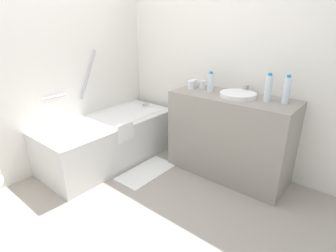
{
  "coord_description": "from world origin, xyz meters",
  "views": [
    {
      "loc": [
        -1.21,
        -1.38,
        1.56
      ],
      "look_at": [
        0.68,
        0.17,
        0.59
      ],
      "focal_mm": 27.78,
      "sensor_mm": 36.0,
      "label": 1
    }
  ],
  "objects_px": {
    "sink_faucet": "(247,89)",
    "water_bottle_0": "(211,82)",
    "water_bottle_1": "(268,88)",
    "bath_mat": "(147,172)",
    "drinking_glass_1": "(202,85)",
    "drinking_glass_2": "(191,85)",
    "bathtub": "(110,138)",
    "drinking_glass_0": "(194,83)",
    "water_bottle_2": "(287,90)",
    "sink_basin": "(238,95)"
  },
  "relations": [
    {
      "from": "water_bottle_0",
      "to": "drinking_glass_1",
      "type": "distance_m",
      "value": 0.15
    },
    {
      "from": "bathtub",
      "to": "sink_faucet",
      "type": "xyz_separation_m",
      "value": [
        0.81,
        -1.3,
        0.64
      ]
    },
    {
      "from": "sink_faucet",
      "to": "bath_mat",
      "type": "bearing_deg",
      "value": 136.24
    },
    {
      "from": "sink_faucet",
      "to": "water_bottle_1",
      "type": "relative_size",
      "value": 0.58
    },
    {
      "from": "drinking_glass_0",
      "to": "bath_mat",
      "type": "relative_size",
      "value": 0.13
    },
    {
      "from": "sink_faucet",
      "to": "drinking_glass_0",
      "type": "height_order",
      "value": "drinking_glass_0"
    },
    {
      "from": "bathtub",
      "to": "bath_mat",
      "type": "xyz_separation_m",
      "value": [
        0.04,
        -0.56,
        -0.27
      ]
    },
    {
      "from": "water_bottle_2",
      "to": "sink_faucet",
      "type": "bearing_deg",
      "value": 71.12
    },
    {
      "from": "drinking_glass_2",
      "to": "bath_mat",
      "type": "bearing_deg",
      "value": 160.97
    },
    {
      "from": "bathtub",
      "to": "sink_basin",
      "type": "height_order",
      "value": "bathtub"
    },
    {
      "from": "sink_faucet",
      "to": "drinking_glass_2",
      "type": "distance_m",
      "value": 0.59
    },
    {
      "from": "water_bottle_1",
      "to": "water_bottle_2",
      "type": "relative_size",
      "value": 1.01
    },
    {
      "from": "sink_faucet",
      "to": "sink_basin",
      "type": "bearing_deg",
      "value": -180.0
    },
    {
      "from": "bathtub",
      "to": "water_bottle_2",
      "type": "height_order",
      "value": "bathtub"
    },
    {
      "from": "drinking_glass_0",
      "to": "drinking_glass_1",
      "type": "height_order",
      "value": "drinking_glass_1"
    },
    {
      "from": "sink_faucet",
      "to": "drinking_glass_1",
      "type": "bearing_deg",
      "value": 106.25
    },
    {
      "from": "drinking_glass_1",
      "to": "drinking_glass_2",
      "type": "distance_m",
      "value": 0.13
    },
    {
      "from": "sink_basin",
      "to": "drinking_glass_0",
      "type": "height_order",
      "value": "drinking_glass_0"
    },
    {
      "from": "water_bottle_1",
      "to": "drinking_glass_0",
      "type": "bearing_deg",
      "value": 87.01
    },
    {
      "from": "sink_basin",
      "to": "water_bottle_1",
      "type": "distance_m",
      "value": 0.29
    },
    {
      "from": "drinking_glass_2",
      "to": "sink_faucet",
      "type": "bearing_deg",
      "value": -67.94
    },
    {
      "from": "drinking_glass_2",
      "to": "drinking_glass_0",
      "type": "bearing_deg",
      "value": 15.26
    },
    {
      "from": "drinking_glass_0",
      "to": "drinking_glass_1",
      "type": "relative_size",
      "value": 0.96
    },
    {
      "from": "bathtub",
      "to": "water_bottle_1",
      "type": "bearing_deg",
      "value": -68.11
    },
    {
      "from": "sink_faucet",
      "to": "water_bottle_0",
      "type": "xyz_separation_m",
      "value": [
        -0.18,
        0.33,
        0.06
      ]
    },
    {
      "from": "water_bottle_0",
      "to": "drinking_glass_0",
      "type": "bearing_deg",
      "value": 79.72
    },
    {
      "from": "drinking_glass_0",
      "to": "drinking_glass_2",
      "type": "xyz_separation_m",
      "value": [
        -0.09,
        -0.02,
        0.0
      ]
    },
    {
      "from": "drinking_glass_0",
      "to": "sink_faucet",
      "type": "bearing_deg",
      "value": -76.87
    },
    {
      "from": "bathtub",
      "to": "sink_faucet",
      "type": "height_order",
      "value": "bathtub"
    },
    {
      "from": "water_bottle_0",
      "to": "water_bottle_1",
      "type": "bearing_deg",
      "value": -89.94
    },
    {
      "from": "sink_basin",
      "to": "sink_faucet",
      "type": "bearing_deg",
      "value": 0.0
    },
    {
      "from": "bathtub",
      "to": "drinking_glass_2",
      "type": "xyz_separation_m",
      "value": [
        0.59,
        -0.75,
        0.65
      ]
    },
    {
      "from": "water_bottle_2",
      "to": "sink_basin",
      "type": "bearing_deg",
      "value": 98.03
    },
    {
      "from": "bathtub",
      "to": "drinking_glass_0",
      "type": "height_order",
      "value": "bathtub"
    },
    {
      "from": "bathtub",
      "to": "drinking_glass_0",
      "type": "xyz_separation_m",
      "value": [
        0.68,
        -0.73,
        0.65
      ]
    },
    {
      "from": "sink_faucet",
      "to": "drinking_glass_0",
      "type": "xyz_separation_m",
      "value": [
        -0.13,
        0.57,
        0.01
      ]
    },
    {
      "from": "water_bottle_2",
      "to": "drinking_glass_0",
      "type": "relative_size",
      "value": 3.01
    },
    {
      "from": "water_bottle_0",
      "to": "water_bottle_2",
      "type": "relative_size",
      "value": 0.81
    },
    {
      "from": "sink_faucet",
      "to": "drinking_glass_2",
      "type": "relative_size",
      "value": 1.69
    },
    {
      "from": "bathtub",
      "to": "drinking_glass_2",
      "type": "bearing_deg",
      "value": -51.93
    },
    {
      "from": "water_bottle_2",
      "to": "drinking_glass_0",
      "type": "distance_m",
      "value": 1.0
    },
    {
      "from": "water_bottle_2",
      "to": "drinking_glass_1",
      "type": "bearing_deg",
      "value": 89.18
    },
    {
      "from": "water_bottle_1",
      "to": "drinking_glass_1",
      "type": "bearing_deg",
      "value": 86.51
    },
    {
      "from": "water_bottle_1",
      "to": "drinking_glass_0",
      "type": "xyz_separation_m",
      "value": [
        0.04,
        0.85,
        -0.08
      ]
    },
    {
      "from": "sink_faucet",
      "to": "water_bottle_0",
      "type": "bearing_deg",
      "value": 118.69
    },
    {
      "from": "sink_basin",
      "to": "water_bottle_2",
      "type": "distance_m",
      "value": 0.44
    },
    {
      "from": "sink_faucet",
      "to": "bath_mat",
      "type": "distance_m",
      "value": 1.41
    },
    {
      "from": "bathtub",
      "to": "drinking_glass_2",
      "type": "distance_m",
      "value": 1.16
    },
    {
      "from": "water_bottle_2",
      "to": "bathtub",
      "type": "bearing_deg",
      "value": 111.05
    },
    {
      "from": "drinking_glass_1",
      "to": "sink_basin",
      "type": "bearing_deg",
      "value": -99.05
    }
  ]
}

